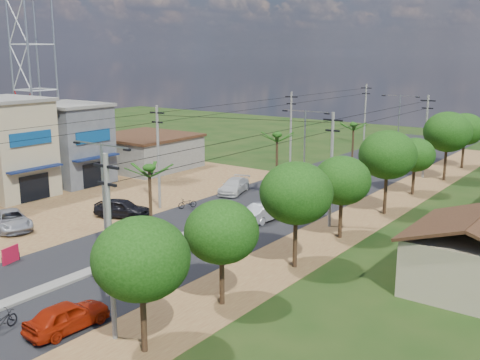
# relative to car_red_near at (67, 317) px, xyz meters

# --- Properties ---
(ground) EXTENTS (160.00, 160.00, 0.00)m
(ground) POSITION_rel_car_red_near_xyz_m (-5.00, 6.81, -0.73)
(ground) COLOR black
(ground) RESTS_ON ground
(road) EXTENTS (12.00, 110.00, 0.04)m
(road) POSITION_rel_car_red_near_xyz_m (-5.00, 21.81, -0.71)
(road) COLOR black
(road) RESTS_ON ground
(median) EXTENTS (1.00, 90.00, 0.18)m
(median) POSITION_rel_car_red_near_xyz_m (-5.00, 24.81, -0.64)
(median) COLOR #605E56
(median) RESTS_ON ground
(dirt_lot_west) EXTENTS (18.00, 46.00, 0.04)m
(dirt_lot_west) POSITION_rel_car_red_near_xyz_m (-20.00, 14.81, -0.71)
(dirt_lot_west) COLOR brown
(dirt_lot_west) RESTS_ON ground
(dirt_shoulder_east) EXTENTS (5.00, 90.00, 0.03)m
(dirt_shoulder_east) POSITION_rel_car_red_near_xyz_m (3.50, 21.81, -0.71)
(dirt_shoulder_east) COLOR brown
(dirt_shoulder_east) RESTS_ON ground
(shophouse_cream) EXTENTS (9.00, 6.40, 9.30)m
(shophouse_cream) POSITION_rel_car_red_near_xyz_m (-26.98, 13.81, 3.93)
(shophouse_cream) COLOR tan
(shophouse_cream) RESTS_ON ground
(shophouse_grey) EXTENTS (9.00, 6.40, 8.30)m
(shophouse_grey) POSITION_rel_car_red_near_xyz_m (-26.98, 20.81, 3.43)
(shophouse_grey) COLOR #45484C
(shophouse_grey) RESTS_ON ground
(low_shed) EXTENTS (10.40, 10.40, 3.95)m
(low_shed) POSITION_rel_car_red_near_xyz_m (-26.00, 30.81, 1.24)
(low_shed) COLOR #605E56
(low_shed) RESTS_ON ground
(house_east_near) EXTENTS (7.60, 7.50, 4.60)m
(house_east_near) POSITION_rel_car_red_near_xyz_m (15.00, 16.81, 1.66)
(house_east_near) COLOR tan
(house_east_near) RESTS_ON ground
(tree_east_a) EXTENTS (4.40, 4.40, 6.37)m
(tree_east_a) POSITION_rel_car_red_near_xyz_m (4.50, 0.81, 3.76)
(tree_east_a) COLOR black
(tree_east_a) RESTS_ON ground
(tree_east_b) EXTENTS (4.00, 4.00, 5.83)m
(tree_east_b) POSITION_rel_car_red_near_xyz_m (4.30, 6.81, 3.38)
(tree_east_b) COLOR black
(tree_east_b) RESTS_ON ground
(tree_east_c) EXTENTS (4.60, 4.60, 6.83)m
(tree_east_c) POSITION_rel_car_red_near_xyz_m (4.70, 13.81, 4.13)
(tree_east_c) COLOR black
(tree_east_c) RESTS_ON ground
(tree_east_d) EXTENTS (4.20, 4.20, 6.13)m
(tree_east_d) POSITION_rel_car_red_near_xyz_m (4.40, 20.81, 3.61)
(tree_east_d) COLOR black
(tree_east_d) RESTS_ON ground
(tree_east_e) EXTENTS (4.80, 4.80, 7.14)m
(tree_east_e) POSITION_rel_car_red_near_xyz_m (4.60, 28.81, 4.36)
(tree_east_e) COLOR black
(tree_east_e) RESTS_ON ground
(tree_east_f) EXTENTS (3.80, 3.80, 5.52)m
(tree_east_f) POSITION_rel_car_red_near_xyz_m (4.20, 36.81, 3.16)
(tree_east_f) COLOR black
(tree_east_f) RESTS_ON ground
(tree_east_g) EXTENTS (5.00, 5.00, 7.38)m
(tree_east_g) POSITION_rel_car_red_near_xyz_m (4.80, 44.81, 4.51)
(tree_east_g) COLOR black
(tree_east_g) RESTS_ON ground
(tree_east_h) EXTENTS (4.40, 4.40, 6.52)m
(tree_east_h) POSITION_rel_car_red_near_xyz_m (4.50, 52.81, 3.91)
(tree_east_h) COLOR black
(tree_east_h) RESTS_ON ground
(palm_median_near) EXTENTS (2.00, 2.00, 6.15)m
(palm_median_near) POSITION_rel_car_red_near_xyz_m (-5.00, 10.81, 4.81)
(palm_median_near) COLOR black
(palm_median_near) RESTS_ON ground
(palm_median_mid) EXTENTS (2.00, 2.00, 6.55)m
(palm_median_mid) POSITION_rel_car_red_near_xyz_m (-5.00, 26.81, 5.17)
(palm_median_mid) COLOR black
(palm_median_mid) RESTS_ON ground
(palm_median_far) EXTENTS (2.00, 2.00, 5.85)m
(palm_median_far) POSITION_rel_car_red_near_xyz_m (-5.00, 42.81, 4.53)
(palm_median_far) COLOR black
(palm_median_far) RESTS_ON ground
(streetlight_near) EXTENTS (5.10, 0.18, 8.00)m
(streetlight_near) POSITION_rel_car_red_near_xyz_m (-5.00, 6.81, 4.06)
(streetlight_near) COLOR gray
(streetlight_near) RESTS_ON ground
(streetlight_mid) EXTENTS (5.10, 0.18, 8.00)m
(streetlight_mid) POSITION_rel_car_red_near_xyz_m (-5.00, 31.81, 4.06)
(streetlight_mid) COLOR gray
(streetlight_mid) RESTS_ON ground
(streetlight_far) EXTENTS (5.10, 0.18, 8.00)m
(streetlight_far) POSITION_rel_car_red_near_xyz_m (-5.00, 56.81, 4.06)
(streetlight_far) COLOR gray
(streetlight_far) RESTS_ON ground
(utility_pole_w_b) EXTENTS (1.60, 0.24, 9.00)m
(utility_pole_w_b) POSITION_rel_car_red_near_xyz_m (-12.00, 18.81, 4.03)
(utility_pole_w_b) COLOR #605E56
(utility_pole_w_b) RESTS_ON ground
(utility_pole_w_c) EXTENTS (1.60, 0.24, 9.00)m
(utility_pole_w_c) POSITION_rel_car_red_near_xyz_m (-12.00, 40.81, 4.03)
(utility_pole_w_c) COLOR #605E56
(utility_pole_w_c) RESTS_ON ground
(utility_pole_w_d) EXTENTS (1.60, 0.24, 9.00)m
(utility_pole_w_d) POSITION_rel_car_red_near_xyz_m (-12.00, 61.81, 4.03)
(utility_pole_w_d) COLOR #605E56
(utility_pole_w_d) RESTS_ON ground
(utility_pole_e_a) EXTENTS (1.60, 0.24, 9.00)m
(utility_pole_e_a) POSITION_rel_car_red_near_xyz_m (2.50, 0.81, 4.03)
(utility_pole_e_a) COLOR #605E56
(utility_pole_e_a) RESTS_ON ground
(utility_pole_e_b) EXTENTS (1.60, 0.24, 9.00)m
(utility_pole_e_b) POSITION_rel_car_red_near_xyz_m (2.50, 22.81, 4.03)
(utility_pole_e_b) COLOR #605E56
(utility_pole_e_b) RESTS_ON ground
(utility_pole_e_c) EXTENTS (1.60, 0.24, 9.00)m
(utility_pole_e_c) POSITION_rel_car_red_near_xyz_m (2.50, 44.81, 4.03)
(utility_pole_e_c) COLOR #605E56
(utility_pole_e_c) RESTS_ON ground
(car_red_near) EXTENTS (1.94, 4.37, 1.46)m
(car_red_near) POSITION_rel_car_red_near_xyz_m (0.00, 0.00, 0.00)
(car_red_near) COLOR maroon
(car_red_near) RESTS_ON ground
(car_silver_mid) EXTENTS (1.80, 4.56, 1.48)m
(car_silver_mid) POSITION_rel_car_red_near_xyz_m (-2.46, 21.16, 0.01)
(car_silver_mid) COLOR #919298
(car_silver_mid) RESTS_ON ground
(car_white_far) EXTENTS (3.18, 5.15, 1.39)m
(car_white_far) POSITION_rel_car_red_near_xyz_m (-10.00, 27.01, -0.03)
(car_white_far) COLOR #ABAAA6
(car_white_far) RESTS_ON ground
(car_parked_silver) EXTENTS (5.66, 3.82, 1.44)m
(car_parked_silver) POSITION_rel_car_red_near_xyz_m (-17.07, 7.61, -0.01)
(car_parked_silver) COLOR #919298
(car_parked_silver) RESTS_ON ground
(car_parked_dark) EXTENTS (4.97, 3.39, 1.57)m
(car_parked_dark) POSITION_rel_car_red_near_xyz_m (-12.50, 14.89, 0.06)
(car_parked_dark) COLOR black
(car_parked_dark) RESTS_ON ground
(moto_rider_east) EXTENTS (1.10, 2.03, 1.01)m
(moto_rider_east) POSITION_rel_car_red_near_xyz_m (-2.44, -2.02, -0.22)
(moto_rider_east) COLOR black
(moto_rider_east) RESTS_ON ground
(moto_rider_west_a) EXTENTS (1.26, 1.83, 0.91)m
(moto_rider_west_a) POSITION_rel_car_red_near_xyz_m (-10.00, 20.20, -0.27)
(moto_rider_west_a) COLOR black
(moto_rider_west_a) RESTS_ON ground
(moto_rider_west_b) EXTENTS (0.46, 1.56, 0.93)m
(moto_rider_west_b) POSITION_rel_car_red_near_xyz_m (-6.20, 43.27, -0.26)
(moto_rider_west_b) COLOR black
(moto_rider_west_b) RESTS_ON ground
(roadside_sign) EXTENTS (0.40, 1.36, 1.14)m
(roadside_sign) POSITION_rel_car_red_near_xyz_m (-10.50, 3.50, -0.16)
(roadside_sign) COLOR #B2102C
(roadside_sign) RESTS_ON ground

